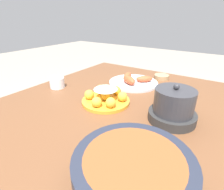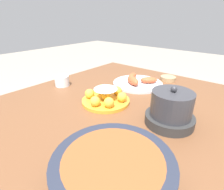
{
  "view_description": "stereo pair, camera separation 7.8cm",
  "coord_description": "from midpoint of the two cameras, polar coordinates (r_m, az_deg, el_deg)",
  "views": [
    {
      "loc": [
        0.67,
        0.42,
        1.16
      ],
      "look_at": [
        0.02,
        -0.02,
        0.8
      ],
      "focal_mm": 28.0,
      "sensor_mm": 36.0,
      "label": 1
    },
    {
      "loc": [
        0.63,
        0.48,
        1.16
      ],
      "look_at": [
        0.02,
        -0.02,
        0.8
      ],
      "focal_mm": 28.0,
      "sensor_mm": 36.0,
      "label": 2
    }
  ],
  "objects": [
    {
      "name": "sauce_bowl",
      "position": [
        1.25,
        14.17,
        5.83
      ],
      "size": [
        0.1,
        0.1,
        0.03
      ],
      "color": "tan",
      "rests_on": "dining_table"
    },
    {
      "name": "cup_near",
      "position": [
        1.12,
        -19.43,
        3.78
      ],
      "size": [
        0.09,
        0.09,
        0.06
      ],
      "color": "white",
      "rests_on": "dining_table"
    },
    {
      "name": "warming_pot",
      "position": [
        0.74,
        16.54,
        -3.74
      ],
      "size": [
        0.19,
        0.19,
        0.16
      ],
      "color": "#2D2D2D",
      "rests_on": "dining_table"
    },
    {
      "name": "serving_bowl",
      "position": [
        0.46,
        1.54,
        -24.11
      ],
      "size": [
        0.29,
        0.29,
        0.1
      ],
      "color": "#232838",
      "rests_on": "dining_table"
    },
    {
      "name": "cup_far",
      "position": [
        0.9,
        15.21,
        -0.35
      ],
      "size": [
        0.08,
        0.08,
        0.07
      ],
      "color": "#4C4747",
      "rests_on": "dining_table"
    },
    {
      "name": "seafood_platter",
      "position": [
        1.12,
        4.95,
        4.47
      ],
      "size": [
        0.31,
        0.31,
        0.06
      ],
      "color": "silver",
      "rests_on": "dining_table"
    },
    {
      "name": "dining_table",
      "position": [
        0.93,
        -0.49,
        -7.4
      ],
      "size": [
        1.24,
        1.1,
        0.76
      ],
      "color": "brown",
      "rests_on": "ground_plane"
    },
    {
      "name": "cake_plate",
      "position": [
        0.87,
        -4.61,
        -0.87
      ],
      "size": [
        0.24,
        0.24,
        0.08
      ],
      "color": "gold",
      "rests_on": "dining_table"
    }
  ]
}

